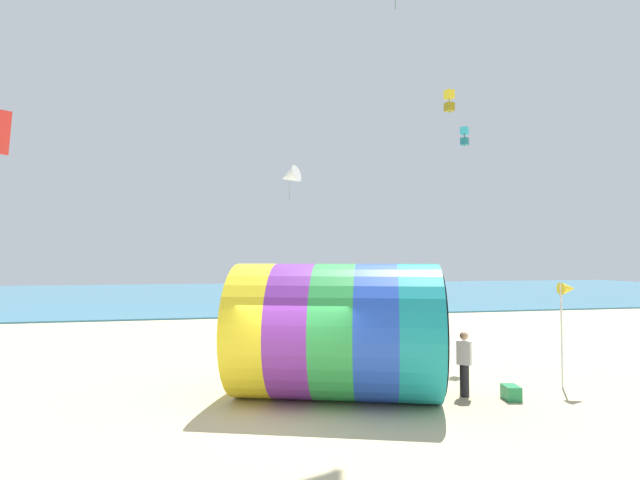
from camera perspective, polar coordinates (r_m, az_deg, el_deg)
The scene contains 9 objects.
ground_plane at distance 12.18m, azimuth -3.48°, elevation -19.23°, with size 120.00×120.00×0.00m, color #CCBA8C.
sea at distance 50.46m, azimuth -9.97°, elevation -6.10°, with size 120.00×40.00×0.10m, color teal.
giant_inflatable_tube at distance 13.02m, azimuth 1.96°, elevation -10.33°, with size 6.02×4.94×3.44m.
kite_handler at distance 13.89m, azimuth 16.17°, elevation -13.36°, with size 0.42×0.40×1.68m.
kite_cyan_box at distance 20.45m, azimuth 16.18°, elevation 11.34°, with size 0.36×0.36×0.74m.
kite_yellow_box at distance 25.77m, azimuth 14.55°, elevation 15.15°, with size 0.44×0.44×1.08m.
kite_white_delta at distance 24.91m, azimuth -3.52°, elevation 7.30°, with size 1.36×1.33×1.70m.
beach_flag at distance 15.57m, azimuth 26.40°, elevation -5.52°, with size 0.47×0.36×2.92m.
cooler_box at distance 14.07m, azimuth 21.00°, elevation -15.97°, with size 0.52×0.36×0.36m, color #268C4C.
Camera 1 is at (-1.71, -11.51, 3.58)m, focal length 28.00 mm.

